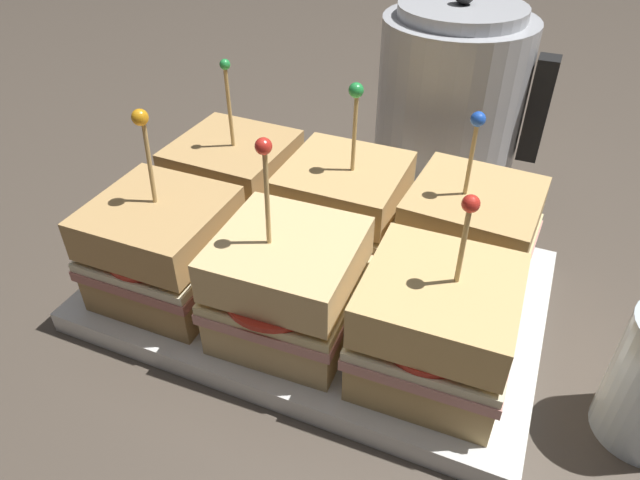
{
  "coord_description": "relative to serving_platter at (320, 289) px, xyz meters",
  "views": [
    {
      "loc": [
        0.14,
        -0.33,
        0.33
      ],
      "look_at": [
        0.0,
        0.0,
        0.06
      ],
      "focal_mm": 32.0,
      "sensor_mm": 36.0,
      "label": 1
    }
  ],
  "objects": [
    {
      "name": "ground_plane",
      "position": [
        0.0,
        0.0,
        -0.01
      ],
      "size": [
        6.0,
        6.0,
        0.0
      ],
      "primitive_type": "plane",
      "color": "#4C4238"
    },
    {
      "name": "serving_platter",
      "position": [
        0.0,
        0.0,
        0.0
      ],
      "size": [
        0.35,
        0.24,
        0.02
      ],
      "color": "silver",
      "rests_on": "ground_plane"
    },
    {
      "name": "sandwich_front_left",
      "position": [
        -0.11,
        -0.06,
        0.05
      ],
      "size": [
        0.1,
        0.1,
        0.15
      ],
      "color": "tan",
      "rests_on": "serving_platter"
    },
    {
      "name": "sandwich_front_center",
      "position": [
        -0.0,
        -0.06,
        0.05
      ],
      "size": [
        0.1,
        0.1,
        0.16
      ],
      "color": "#DBB77A",
      "rests_on": "serving_platter"
    },
    {
      "name": "sandwich_front_right",
      "position": [
        0.11,
        -0.06,
        0.05
      ],
      "size": [
        0.1,
        0.1,
        0.14
      ],
      "color": "tan",
      "rests_on": "serving_platter"
    },
    {
      "name": "sandwich_back_left",
      "position": [
        -0.11,
        0.05,
        0.05
      ],
      "size": [
        0.1,
        0.1,
        0.16
      ],
      "color": "tan",
      "rests_on": "serving_platter"
    },
    {
      "name": "sandwich_back_center",
      "position": [
        0.0,
        0.05,
        0.05
      ],
      "size": [
        0.1,
        0.1,
        0.15
      ],
      "color": "tan",
      "rests_on": "serving_platter"
    },
    {
      "name": "sandwich_back_right",
      "position": [
        0.11,
        0.05,
        0.05
      ],
      "size": [
        0.11,
        0.11,
        0.15
      ],
      "color": "tan",
      "rests_on": "serving_platter"
    },
    {
      "name": "kettle_steel",
      "position": [
        0.04,
        0.24,
        0.08
      ],
      "size": [
        0.17,
        0.15,
        0.2
      ],
      "color": "#B7BABF",
      "rests_on": "ground_plane"
    }
  ]
}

